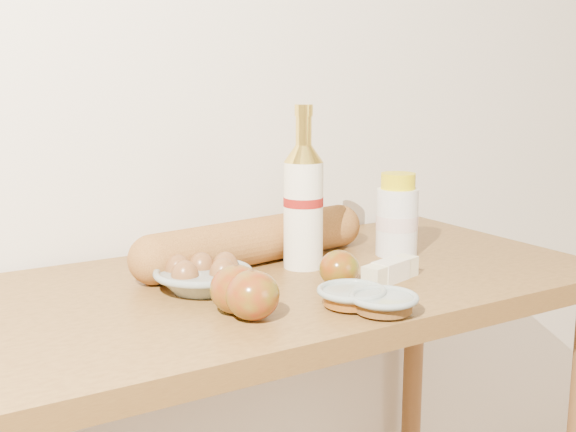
# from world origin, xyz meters

# --- Properties ---
(back_wall) EXTENTS (3.50, 0.02, 2.60)m
(back_wall) POSITION_xyz_m (0.00, 1.51, 1.30)
(back_wall) COLOR silver
(back_wall) RESTS_ON ground
(table) EXTENTS (1.20, 0.60, 0.90)m
(table) POSITION_xyz_m (0.00, 1.18, 0.78)
(table) COLOR olive
(table) RESTS_ON ground
(bourbon_bottle) EXTENTS (0.09, 0.09, 0.31)m
(bourbon_bottle) POSITION_xyz_m (0.08, 1.22, 1.03)
(bourbon_bottle) COLOR white
(bourbon_bottle) RESTS_ON table
(cream_bottle) EXTENTS (0.10, 0.10, 0.17)m
(cream_bottle) POSITION_xyz_m (0.29, 1.20, 0.98)
(cream_bottle) COLOR silver
(cream_bottle) RESTS_ON table
(egg_bowl) EXTENTS (0.22, 0.22, 0.06)m
(egg_bowl) POSITION_xyz_m (-0.15, 1.18, 0.92)
(egg_bowl) COLOR gray
(egg_bowl) RESTS_ON table
(baguette) EXTENTS (0.54, 0.17, 0.09)m
(baguette) POSITION_xyz_m (0.01, 1.29, 0.94)
(baguette) COLOR #A86F33
(baguette) RESTS_ON table
(apple_yellowgreen) EXTENTS (0.10, 0.10, 0.07)m
(apple_yellowgreen) POSITION_xyz_m (-0.15, 1.06, 0.94)
(apple_yellowgreen) COLOR #A8A221
(apple_yellowgreen) RESTS_ON table
(apple_redgreen_front) EXTENTS (0.11, 0.11, 0.08)m
(apple_redgreen_front) POSITION_xyz_m (-0.15, 1.05, 0.94)
(apple_redgreen_front) COLOR maroon
(apple_redgreen_front) RESTS_ON table
(apple_redgreen_right) EXTENTS (0.08, 0.08, 0.06)m
(apple_redgreen_right) POSITION_xyz_m (0.06, 1.08, 0.93)
(apple_redgreen_right) COLOR #970C08
(apple_redgreen_right) RESTS_ON table
(sugar_bowl) EXTENTS (0.14, 0.14, 0.03)m
(sugar_bowl) POSITION_xyz_m (0.04, 0.93, 0.92)
(sugar_bowl) COLOR gray
(sugar_bowl) RESTS_ON table
(syrup_bowl) EXTENTS (0.14, 0.14, 0.03)m
(syrup_bowl) POSITION_xyz_m (0.02, 0.98, 0.92)
(syrup_bowl) COLOR gray
(syrup_bowl) RESTS_ON table
(butter_stick) EXTENTS (0.13, 0.07, 0.04)m
(butter_stick) POSITION_xyz_m (0.16, 1.06, 0.92)
(butter_stick) COLOR beige
(butter_stick) RESTS_ON table
(apple_extra) EXTENTS (0.11, 0.11, 0.08)m
(apple_extra) POSITION_xyz_m (-0.15, 1.01, 0.94)
(apple_extra) COLOR maroon
(apple_extra) RESTS_ON table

